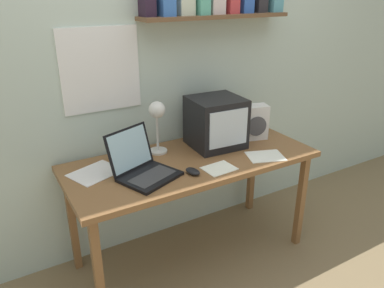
# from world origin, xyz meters

# --- Properties ---
(ground_plane) EXTENTS (12.00, 12.00, 0.00)m
(ground_plane) POSITION_xyz_m (0.00, 0.00, 0.00)
(ground_plane) COLOR #87714F
(back_wall) EXTENTS (5.60, 0.24, 2.60)m
(back_wall) POSITION_xyz_m (0.01, 0.39, 1.31)
(back_wall) COLOR silver
(back_wall) RESTS_ON ground_plane
(corner_desk) EXTENTS (1.59, 0.68, 0.75)m
(corner_desk) POSITION_xyz_m (0.00, 0.00, 0.68)
(corner_desk) COLOR brown
(corner_desk) RESTS_ON ground_plane
(crt_monitor) EXTENTS (0.36, 0.35, 0.34)m
(crt_monitor) POSITION_xyz_m (0.25, 0.11, 0.92)
(crt_monitor) COLOR black
(crt_monitor) RESTS_ON corner_desk
(laptop) EXTENTS (0.41, 0.41, 0.26)m
(laptop) POSITION_xyz_m (-0.37, -0.05, 0.82)
(laptop) COLOR black
(laptop) RESTS_ON corner_desk
(desk_lamp) EXTENTS (0.14, 0.17, 0.36)m
(desk_lamp) POSITION_xyz_m (-0.16, 0.15, 1.01)
(desk_lamp) COLOR silver
(desk_lamp) RESTS_ON corner_desk
(juice_glass) EXTENTS (0.06, 0.06, 0.14)m
(juice_glass) POSITION_xyz_m (-0.42, 0.20, 0.81)
(juice_glass) COLOR white
(juice_glass) RESTS_ON corner_desk
(space_heater) EXTENTS (0.21, 0.16, 0.25)m
(space_heater) POSITION_xyz_m (0.56, 0.08, 0.87)
(space_heater) COLOR white
(space_heater) RESTS_ON corner_desk
(computer_mouse) EXTENTS (0.08, 0.12, 0.03)m
(computer_mouse) POSITION_xyz_m (-0.10, -0.19, 0.77)
(computer_mouse) COLOR black
(computer_mouse) RESTS_ON corner_desk
(loose_paper_near_monitor) EXTENTS (0.20, 0.16, 0.00)m
(loose_paper_near_monitor) POSITION_xyz_m (0.07, -0.21, 0.75)
(loose_paper_near_monitor) COLOR white
(loose_paper_near_monitor) RESTS_ON corner_desk
(printed_handout) EXTENTS (0.33, 0.30, 0.00)m
(printed_handout) POSITION_xyz_m (-0.59, 0.11, 0.75)
(printed_handout) COLOR white
(printed_handout) RESTS_ON corner_desk
(loose_paper_near_laptop) EXTENTS (0.27, 0.24, 0.00)m
(loose_paper_near_laptop) POSITION_xyz_m (0.42, -0.21, 0.75)
(loose_paper_near_laptop) COLOR white
(loose_paper_near_laptop) RESTS_ON corner_desk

